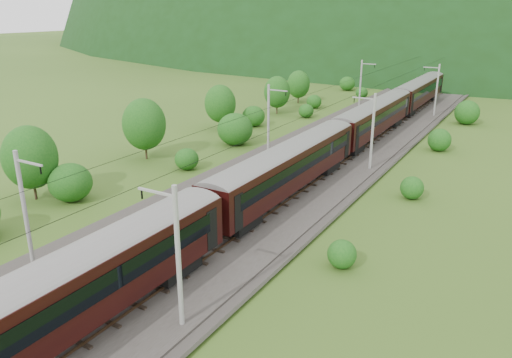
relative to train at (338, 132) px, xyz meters
The scene contains 15 objects.
ground 32.41m from the train, 94.28° to the right, with size 600.00×600.00×0.00m, color #34531A.
railbed 22.52m from the train, 96.20° to the right, with size 14.00×220.00×0.30m, color #38332D.
track_left 22.87m from the train, 102.26° to the right, with size 2.40×220.00×0.27m.
track_right 22.36m from the train, 90.00° to the right, with size 2.40×220.00×0.27m.
catenary_left 8.55m from the train, behind, with size 2.54×192.28×8.00m.
catenary_right 3.79m from the train, ahead, with size 2.54×192.28×8.00m.
overhead_wires 22.47m from the train, 96.20° to the right, with size 4.83×198.00×0.03m.
mountain_main 227.95m from the train, 90.60° to the left, with size 504.00×360.00×244.00m, color #143311.
mountain_ridge 294.56m from the train, 114.55° to the left, with size 336.00×280.00×132.00m, color #143311.
train is the anchor object (origin of this frame).
hazard_post_near 28.89m from the train, 94.87° to the left, with size 0.16×0.16×1.50m, color red.
hazard_post_far 11.35m from the train, 99.20° to the left, with size 0.14×0.14×1.31m, color red.
signal 23.30m from the train, 104.05° to the left, with size 0.21×0.21×1.91m.
vegetation_left 21.81m from the train, 145.73° to the right, with size 12.38×145.01×7.02m.
vegetation_right 10.51m from the train, 21.80° to the right, with size 5.47×103.33×3.22m.
Camera 1 is at (21.31, -17.85, 16.57)m, focal length 35.00 mm.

